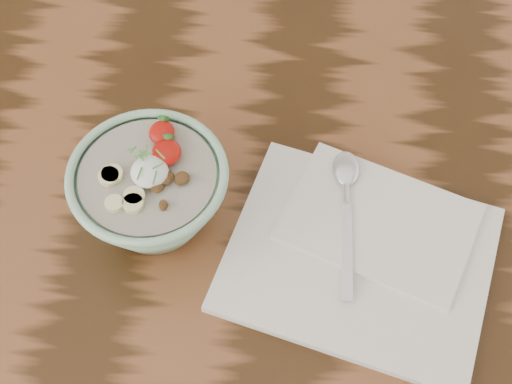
% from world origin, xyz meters
% --- Properties ---
extents(table, '(1.60, 0.90, 0.75)m').
position_xyz_m(table, '(0.00, 0.00, 0.66)').
color(table, '#351F0D').
rests_on(table, ground).
extents(breakfast_bowl, '(0.17, 0.17, 0.11)m').
position_xyz_m(breakfast_bowl, '(0.05, -0.04, 0.81)').
color(breakfast_bowl, '#94C7A2').
rests_on(breakfast_bowl, table).
extents(napkin, '(0.33, 0.30, 0.02)m').
position_xyz_m(napkin, '(0.29, -0.06, 0.76)').
color(napkin, white).
rests_on(napkin, table).
extents(spoon, '(0.03, 0.19, 0.01)m').
position_xyz_m(spoon, '(0.27, 0.01, 0.77)').
color(spoon, silver).
rests_on(spoon, napkin).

